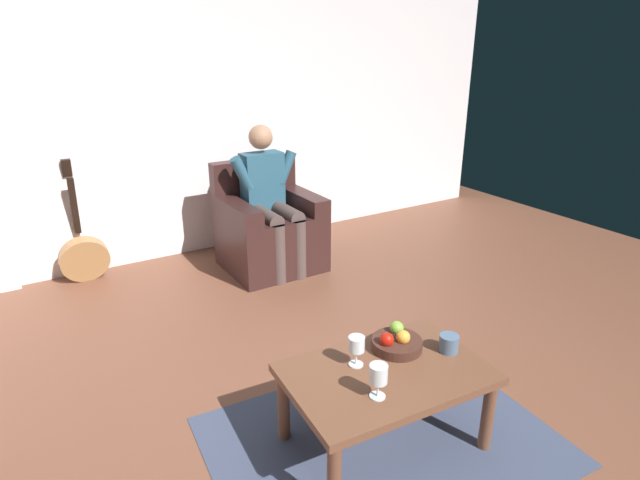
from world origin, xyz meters
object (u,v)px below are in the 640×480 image
(wine_glass_far, at_px, (356,346))
(candle_jar, at_px, (449,343))
(person_seated, at_px, (270,196))
(wine_glass_near, at_px, (378,376))
(fruit_bowl, at_px, (396,342))
(coffee_table, at_px, (386,381))
(armchair, at_px, (269,230))
(guitar, at_px, (84,255))

(wine_glass_far, bearing_deg, candle_jar, 162.98)
(person_seated, height_order, wine_glass_near, person_seated)
(person_seated, distance_m, wine_glass_near, 2.40)
(wine_glass_far, bearing_deg, wine_glass_near, 76.73)
(fruit_bowl, relative_size, candle_jar, 2.62)
(person_seated, xyz_separation_m, coffee_table, (0.48, 2.18, -0.29))
(coffee_table, bearing_deg, person_seated, -102.54)
(armchair, bearing_deg, fruit_bowl, 80.52)
(armchair, height_order, guitar, guitar)
(wine_glass_near, xyz_separation_m, candle_jar, (-0.51, -0.10, -0.06))
(armchair, xyz_separation_m, fruit_bowl, (0.33, 2.10, 0.12))
(coffee_table, xyz_separation_m, candle_jar, (-0.36, 0.03, 0.10))
(coffee_table, relative_size, guitar, 0.98)
(coffee_table, height_order, wine_glass_near, wine_glass_near)
(person_seated, height_order, fruit_bowl, person_seated)
(guitar, bearing_deg, fruit_bowl, 112.64)
(armchair, relative_size, guitar, 0.91)
(wine_glass_near, bearing_deg, armchair, -105.12)
(person_seated, height_order, guitar, person_seated)
(wine_glass_near, bearing_deg, wine_glass_far, -103.27)
(wine_glass_near, height_order, fruit_bowl, wine_glass_near)
(person_seated, relative_size, wine_glass_near, 7.63)
(candle_jar, bearing_deg, wine_glass_near, 11.21)
(person_seated, relative_size, fruit_bowl, 4.80)
(person_seated, bearing_deg, coffee_table, 76.81)
(coffee_table, distance_m, guitar, 2.89)
(coffee_table, xyz_separation_m, fruit_bowl, (-0.16, -0.12, 0.10))
(person_seated, distance_m, fruit_bowl, 2.09)
(armchair, height_order, wine_glass_far, armchair)
(coffee_table, bearing_deg, fruit_bowl, -142.04)
(wine_glass_near, relative_size, wine_glass_far, 1.05)
(coffee_table, bearing_deg, guitar, -71.19)
(wine_glass_far, distance_m, candle_jar, 0.48)
(armchair, bearing_deg, candle_jar, 86.20)
(person_seated, relative_size, coffee_table, 1.25)
(person_seated, distance_m, candle_jar, 2.22)
(guitar, xyz_separation_m, fruit_bowl, (-1.09, 2.61, 0.23))
(coffee_table, relative_size, candle_jar, 10.10)
(coffee_table, xyz_separation_m, wine_glass_far, (0.10, -0.11, 0.16))
(coffee_table, xyz_separation_m, wine_glass_near, (0.15, 0.13, 0.17))
(armchair, height_order, coffee_table, armchair)
(fruit_bowl, bearing_deg, candle_jar, 143.00)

